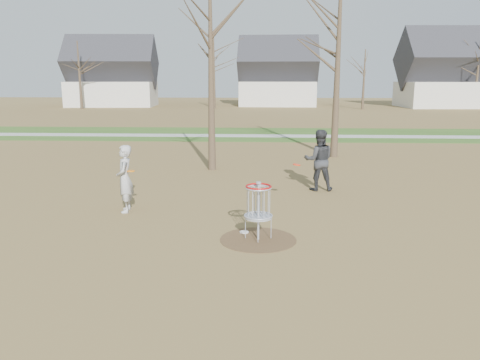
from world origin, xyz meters
name	(u,v)px	position (x,y,z in m)	size (l,w,h in m)	color
ground	(258,240)	(0.00, 0.00, 0.00)	(160.00, 160.00, 0.00)	brown
green_band	(262,134)	(0.00, 21.00, 0.01)	(160.00, 8.00, 0.01)	#2D5119
footpath	(262,136)	(0.00, 20.00, 0.01)	(160.00, 1.50, 0.01)	#9E9E99
dirt_circle	(258,239)	(0.00, 0.00, 0.01)	(1.80, 1.80, 0.01)	#47331E
player_standing	(125,179)	(-3.76, 2.19, 0.95)	(0.69, 0.45, 1.89)	#ACACAC
player_throwing	(319,160)	(1.96, 5.08, 1.02)	(0.99, 0.77, 2.05)	#2D2E31
disc_grounded	(244,232)	(-0.35, 0.48, 0.02)	(0.22, 0.22, 0.02)	silver
discs_in_play	(219,168)	(-1.13, 2.49, 1.24)	(4.84, 1.03, 0.11)	#FF2F0D
disc_golf_basket	(258,202)	(0.00, 0.00, 0.91)	(0.64, 0.64, 1.35)	#9EA3AD
bare_trees	(281,60)	(1.78, 35.79, 5.35)	(52.62, 44.98, 9.00)	#382B1E
houses_row	(296,79)	(4.32, 52.56, 3.52)	(56.51, 10.01, 7.26)	silver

